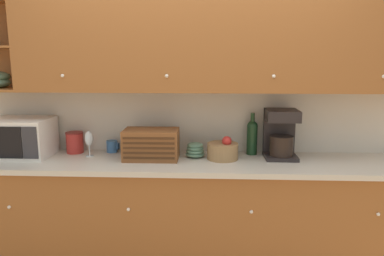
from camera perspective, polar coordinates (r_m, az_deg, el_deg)
ground_plane at (r=3.56m, az=0.17°, el=-18.08°), size 24.00×24.00×0.00m
wall_back at (r=3.17m, az=0.21°, el=3.24°), size 5.92×0.06×2.60m
counter_unit at (r=3.08m, az=-0.08°, el=-13.21°), size 3.54×0.63×0.93m
backsplash_panel at (r=3.15m, az=0.18°, el=1.17°), size 3.52×0.01×0.53m
upper_cabinets at (r=2.93m, az=3.39°, el=12.47°), size 3.52×0.39×0.70m
microwave at (r=3.31m, az=-25.00°, el=-1.32°), size 0.52×0.38×0.31m
storage_canister at (r=3.27m, az=-17.43°, el=-2.10°), size 0.15×0.15×0.17m
wine_glass at (r=3.11m, az=-15.44°, el=-1.68°), size 0.07×0.07×0.21m
mug at (r=3.22m, az=-12.05°, el=-2.74°), size 0.10×0.09×0.10m
bread_box at (r=2.94m, az=-6.22°, el=-2.49°), size 0.42×0.26×0.24m
bowl_stack_on_counter at (r=3.00m, az=0.49°, el=-3.39°), size 0.16×0.16×0.12m
fruit_basket at (r=2.94m, az=4.73°, el=-3.45°), size 0.24×0.24×0.19m
wine_bottle at (r=3.10m, az=9.14°, el=-1.17°), size 0.09×0.09×0.34m
coffee_maker at (r=3.03m, az=13.35°, el=-0.84°), size 0.25×0.25×0.39m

